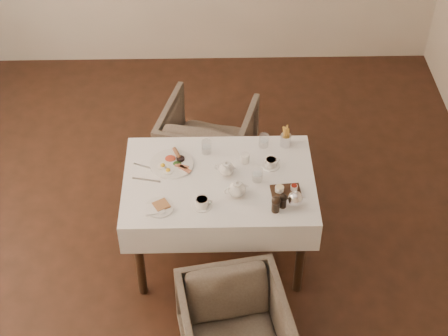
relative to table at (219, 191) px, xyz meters
name	(u,v)px	position (x,y,z in m)	size (l,w,h in m)	color
table	(219,191)	(0.00, 0.00, 0.00)	(1.28, 0.88, 0.75)	black
armchair_near	(234,329)	(0.08, -0.87, -0.34)	(0.63, 0.65, 0.59)	#50443A
armchair_far	(208,141)	(-0.08, 0.90, -0.32)	(0.69, 0.71, 0.65)	#50443A
breakfast_plate	(172,163)	(-0.32, 0.15, 0.13)	(0.30, 0.30, 0.04)	white
side_plate	(158,208)	(-0.39, -0.27, 0.13)	(0.19, 0.19, 0.02)	white
teapot_centre	(226,168)	(0.05, 0.04, 0.17)	(0.14, 0.11, 0.12)	white
teapot_front	(237,188)	(0.12, -0.16, 0.18)	(0.16, 0.12, 0.13)	white
creamer	(245,158)	(0.18, 0.16, 0.15)	(0.06, 0.06, 0.07)	white
teacup_near	(202,203)	(-0.11, -0.25, 0.15)	(0.13, 0.13, 0.06)	white
teacup_far	(271,163)	(0.36, 0.12, 0.14)	(0.12, 0.12, 0.06)	white
glass_left	(207,147)	(-0.08, 0.27, 0.16)	(0.07, 0.07, 0.10)	silver
glass_mid	(257,174)	(0.26, -0.01, 0.17)	(0.07, 0.07, 0.10)	silver
glass_right	(264,141)	(0.32, 0.33, 0.16)	(0.07, 0.07, 0.10)	silver
condiment_board	(286,190)	(0.43, -0.14, 0.13)	(0.20, 0.14, 0.05)	black
pepper_mill_left	(276,204)	(0.35, -0.30, 0.18)	(0.06, 0.06, 0.12)	black
pepper_mill_right	(283,201)	(0.40, -0.27, 0.17)	(0.05, 0.05, 0.10)	black
silver_pot	(295,198)	(0.48, -0.25, 0.18)	(0.12, 0.10, 0.13)	white
fries_cup	(286,137)	(0.47, 0.34, 0.19)	(0.08, 0.08, 0.16)	silver
cutlery_fork	(146,167)	(-0.50, 0.13, 0.12)	(0.01, 0.19, 0.00)	silver
cutlery_knife	(146,180)	(-0.48, 0.00, 0.12)	(0.02, 0.19, 0.00)	silver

